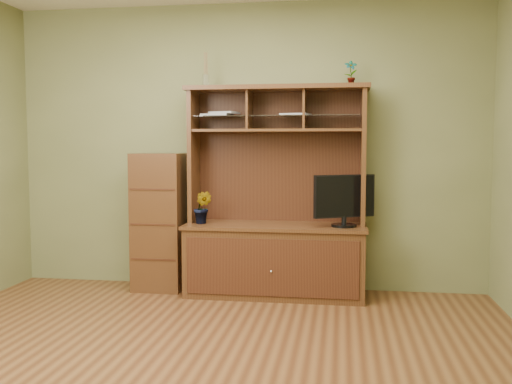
# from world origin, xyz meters

# --- Properties ---
(room) EXTENTS (4.54, 4.04, 2.74)m
(room) POSITION_xyz_m (0.00, 0.00, 1.35)
(room) COLOR #512C17
(room) RESTS_ON ground
(media_hutch) EXTENTS (1.66, 0.61, 1.90)m
(media_hutch) POSITION_xyz_m (0.32, 1.73, 0.52)
(media_hutch) COLOR #402412
(media_hutch) RESTS_ON room
(monitor) EXTENTS (0.53, 0.31, 0.46)m
(monitor) POSITION_xyz_m (0.93, 1.65, 0.89)
(monitor) COLOR black
(monitor) RESTS_ON media_hutch
(orchid_plant) EXTENTS (0.18, 0.15, 0.30)m
(orchid_plant) POSITION_xyz_m (-0.34, 1.65, 0.80)
(orchid_plant) COLOR #2A551D
(orchid_plant) RESTS_ON media_hutch
(top_plant) EXTENTS (0.12, 0.09, 0.22)m
(top_plant) POSITION_xyz_m (0.98, 1.80, 2.01)
(top_plant) COLOR #3A6D26
(top_plant) RESTS_ON media_hutch
(reed_diffuser) EXTENTS (0.06, 0.06, 0.32)m
(reed_diffuser) POSITION_xyz_m (-0.34, 1.80, 2.02)
(reed_diffuser) COLOR silver
(reed_diffuser) RESTS_ON media_hutch
(magazines) EXTENTS (1.01, 0.24, 0.04)m
(magazines) POSITION_xyz_m (0.02, 1.80, 1.65)
(magazines) COLOR #ADAEB2
(magazines) RESTS_ON media_hutch
(side_cabinet) EXTENTS (0.46, 0.42, 1.29)m
(side_cabinet) POSITION_xyz_m (-0.79, 1.77, 0.64)
(side_cabinet) COLOR #402412
(side_cabinet) RESTS_ON room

